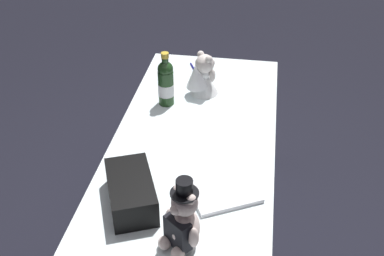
# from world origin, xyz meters

# --- Properties ---
(reception_table) EXTENTS (1.81, 0.74, 0.75)m
(reception_table) POSITION_xyz_m (0.00, 0.00, 0.38)
(reception_table) COLOR white
(reception_table) RESTS_ON ground_plane
(teddy_bear_groom) EXTENTS (0.15, 0.14, 0.29)m
(teddy_bear_groom) POSITION_xyz_m (0.58, 0.06, 0.87)
(teddy_bear_groom) COLOR silver
(teddy_bear_groom) RESTS_ON reception_table
(teddy_bear_bride) EXTENTS (0.20, 0.20, 0.23)m
(teddy_bear_bride) POSITION_xyz_m (-0.48, -0.02, 0.86)
(teddy_bear_bride) COLOR white
(teddy_bear_bride) RESTS_ON reception_table
(champagne_bottle) EXTENTS (0.08, 0.08, 0.28)m
(champagne_bottle) POSITION_xyz_m (-0.35, -0.19, 0.88)
(champagne_bottle) COLOR #1E3E1B
(champagne_bottle) RESTS_ON reception_table
(signing_pen) EXTENTS (0.13, 0.06, 0.01)m
(signing_pen) POSITION_xyz_m (-0.73, -0.11, 0.76)
(signing_pen) COLOR navy
(signing_pen) RESTS_ON reception_table
(gift_case_black) EXTENTS (0.35, 0.27, 0.12)m
(gift_case_black) POSITION_xyz_m (0.40, -0.17, 0.81)
(gift_case_black) COLOR black
(gift_case_black) RESTS_ON reception_table
(guestbook) EXTENTS (0.29, 0.32, 0.02)m
(guestbook) POSITION_xyz_m (0.30, 0.18, 0.76)
(guestbook) COLOR white
(guestbook) RESTS_ON reception_table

